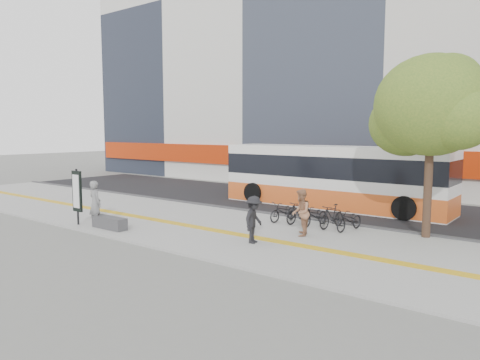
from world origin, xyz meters
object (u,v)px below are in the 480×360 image
Objects in this scene: street_tree at (432,108)px; bus at (332,179)px; signboard at (77,192)px; pedestrian_tan at (301,213)px; pedestrian_dark at (254,220)px; bench at (110,223)px; seated_woman at (95,204)px.

bus is at bearing 146.04° from street_tree.
signboard is 11.63m from bus.
pedestrian_tan is 1.06× the size of pedestrian_dark.
bench is at bearing 10.81° from signboard.
bench is 7.16m from pedestrian_tan.
bench is at bearing -167.34° from seated_woman.
pedestrian_tan is at bearing -72.82° from bus.
signboard is at bearing 26.97° from seated_woman.
bus is 8.26m from pedestrian_dark.
pedestrian_dark is at bearing -46.31° from pedestrian_tan.
signboard is (-1.60, -0.31, 1.06)m from bench.
seated_woman is (-0.80, -0.05, 0.66)m from bench.
bus is 11.02m from seated_woman.
bus is 7.11× the size of pedestrian_dark.
pedestrian_tan is (7.86, 3.72, -0.46)m from signboard.
signboard is 0.35× the size of street_tree.
bus is 6.27× the size of seated_woman.
street_tree is 7.14m from pedestrian_dark.
bench is 1.94m from signboard.
signboard is 0.20× the size of bus.
bus reaches higher than seated_woman.
street_tree is 4.05× the size of pedestrian_dark.
signboard is at bearing -120.60° from bus.
bench is 10.68m from bus.
pedestrian_dark is (1.26, -8.14, -0.59)m from bus.
signboard is at bearing -90.61° from pedestrian_tan.
pedestrian_tan is at bearing -144.73° from seated_woman.
pedestrian_dark is at bearing -81.23° from bus.
bench is 5.81m from pedestrian_dark.
pedestrian_tan is at bearing -143.43° from street_tree.
bench is 12.23m from street_tree.
signboard is 7.43m from pedestrian_dark.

